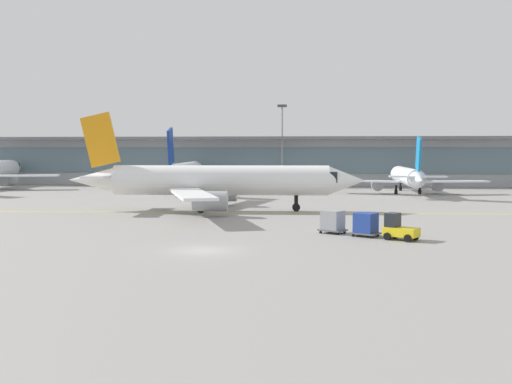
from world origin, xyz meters
TOP-DOWN VIEW (x-y plane):
  - ground_plane at (0.00, 0.00)m, footprint 400.00×400.00m
  - taxiway_centreline_stripe at (-3.00, 25.19)m, footprint 109.89×5.66m
  - terminal_concourse at (0.00, 80.81)m, footprint 189.54×11.00m
  - gate_airplane_1 at (-14.69, 60.87)m, footprint 29.45×31.69m
  - gate_airplane_2 at (22.51, 56.97)m, footprint 25.49×27.31m
  - taxiing_regional_jet at (-3.44, 27.17)m, footprint 34.57×32.13m
  - baggage_tug at (14.41, 6.42)m, footprint 2.95×2.60m
  - cargo_dolly_lead at (11.97, 7.97)m, footprint 2.63×2.48m
  - cargo_dolly_trailing at (9.34, 9.63)m, footprint 2.63×2.48m
  - apron_light_mast_1 at (1.43, 74.89)m, footprint 1.80×0.36m

SIDE VIEW (x-z plane):
  - ground_plane at x=0.00m, z-range 0.00..0.00m
  - taxiway_centreline_stripe at x=-3.00m, z-range 0.00..0.01m
  - baggage_tug at x=14.41m, z-range -0.16..1.94m
  - cargo_dolly_lead at x=11.97m, z-range 0.08..2.02m
  - cargo_dolly_trailing at x=9.34m, z-range 0.08..2.02m
  - gate_airplane_2 at x=22.51m, z-range -1.82..7.26m
  - gate_airplane_1 at x=-14.69m, z-range -2.10..8.40m
  - taxiing_regional_jet at x=-3.44m, z-range -2.29..9.16m
  - terminal_concourse at x=0.00m, z-range 0.12..9.72m
  - apron_light_mast_1 at x=1.43m, z-range 0.70..16.41m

